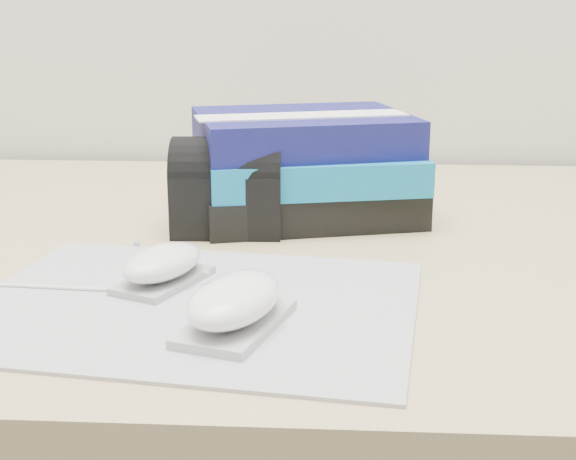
# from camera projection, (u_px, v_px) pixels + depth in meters

# --- Properties ---
(desk) EXTENTS (1.60, 0.80, 0.73)m
(desk) POSITION_uv_depth(u_px,v_px,m) (377.00, 407.00, 0.98)
(desk) COLOR tan
(desk) RESTS_ON ground
(mousepad) EXTENTS (0.40, 0.33, 0.00)m
(mousepad) POSITION_uv_depth(u_px,v_px,m) (194.00, 305.00, 0.66)
(mousepad) COLOR gray
(mousepad) RESTS_ON desk
(mouse_rear) EXTENTS (0.08, 0.11, 0.04)m
(mouse_rear) POSITION_uv_depth(u_px,v_px,m) (163.00, 265.00, 0.70)
(mouse_rear) COLOR #9B9B9E
(mouse_rear) RESTS_ON mousepad
(mouse_front) EXTENTS (0.09, 0.12, 0.05)m
(mouse_front) POSITION_uv_depth(u_px,v_px,m) (235.00, 303.00, 0.61)
(mouse_front) COLOR #ABAAAD
(mouse_front) RESTS_ON mousepad
(book_stack) EXTENTS (0.28, 0.25, 0.12)m
(book_stack) POSITION_uv_depth(u_px,v_px,m) (306.00, 166.00, 0.93)
(book_stack) COLOR black
(book_stack) RESTS_ON desk
(pouch) EXTENTS (0.12, 0.08, 0.10)m
(pouch) POSITION_uv_depth(u_px,v_px,m) (228.00, 187.00, 0.87)
(pouch) COLOR black
(pouch) RESTS_ON desk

